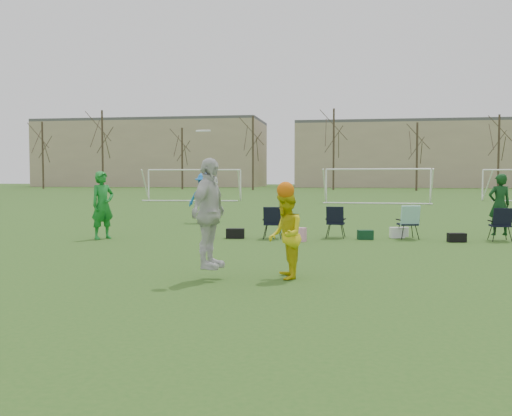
% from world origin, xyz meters
% --- Properties ---
extents(ground, '(260.00, 260.00, 0.00)m').
position_xyz_m(ground, '(0.00, 0.00, 0.00)').
color(ground, '#2B561B').
rests_on(ground, ground).
extents(fielder_green_near, '(0.82, 0.89, 2.03)m').
position_xyz_m(fielder_green_near, '(-5.41, 6.67, 1.02)').
color(fielder_green_near, '#167C27').
rests_on(fielder_green_near, ground).
extents(fielder_blue, '(1.32, 0.78, 2.02)m').
position_xyz_m(fielder_blue, '(-3.90, 13.06, 1.01)').
color(fielder_blue, blue).
rests_on(fielder_blue, ground).
extents(center_contest, '(2.09, 1.38, 2.72)m').
position_xyz_m(center_contest, '(-0.09, 0.67, 1.06)').
color(center_contest, silver).
rests_on(center_contest, ground).
extents(sideline_setup, '(8.42, 2.09, 1.96)m').
position_xyz_m(sideline_setup, '(3.53, 7.96, 0.59)').
color(sideline_setup, '#0F3916').
rests_on(sideline_setup, ground).
extents(goal_left, '(7.39, 0.76, 2.46)m').
position_xyz_m(goal_left, '(-10.00, 34.00, 1.92)').
color(goal_left, white).
rests_on(goal_left, ground).
extents(goal_mid, '(7.40, 0.63, 2.46)m').
position_xyz_m(goal_mid, '(4.00, 32.00, 1.92)').
color(goal_mid, white).
rests_on(goal_mid, ground).
extents(tree_line, '(110.28, 3.28, 11.40)m').
position_xyz_m(tree_line, '(0.24, 69.85, 5.09)').
color(tree_line, '#382B21').
rests_on(tree_line, ground).
extents(building_row, '(126.00, 16.00, 13.00)m').
position_xyz_m(building_row, '(6.73, 96.00, 5.99)').
color(building_row, tan).
rests_on(building_row, ground).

